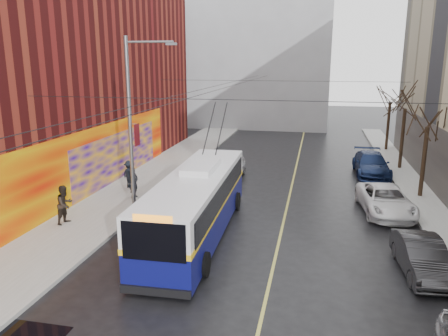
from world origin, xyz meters
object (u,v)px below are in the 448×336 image
Objects in this scene: parked_car_d at (371,164)px; pedestrian_a at (134,183)px; tree_near at (429,113)px; parked_car_c at (385,200)px; pedestrian_c at (130,174)px; trolleybus at (197,203)px; tree_far at (391,93)px; tree_mid at (406,98)px; streetlight_pole at (133,122)px; parked_car_b at (422,257)px; following_car at (229,167)px; pedestrian_b at (65,204)px.

pedestrian_a reaches higher than parked_car_d.
tree_near is 1.25× the size of parked_car_c.
tree_near is at bearing -66.71° from parked_car_d.
pedestrian_c is (-17.28, -2.06, -3.96)m from tree_near.
tree_near is 14.32m from trolleybus.
trolleybus is 15.83m from parked_car_d.
tree_mid is at bearing -90.00° from tree_far.
tree_near reaches higher than parked_car_c.
streetlight_pole reaches higher than parked_car_b.
tree_mid is at bearing 22.09° from following_car.
trolleybus is 6.24× the size of pedestrian_b.
parked_car_b is 0.77× the size of parked_car_d.
streetlight_pole is at bearing -173.42° from parked_car_c.
tree_far is 1.21× the size of parked_car_d.
tree_near is 14.00m from tree_far.
pedestrian_a is at bearing 116.69° from streetlight_pole.
tree_near is (15.14, 6.00, 0.13)m from streetlight_pole.
tree_near reaches higher than parked_car_d.
tree_mid is 19.97m from pedestrian_c.
tree_far is (0.00, 7.00, -0.11)m from tree_mid.
pedestrian_b is at bearing -179.34° from trolleybus.
tree_far is 10.38m from parked_car_d.
tree_far reaches higher than following_car.
parked_car_c is at bearing -103.24° from tree_mid.
tree_near reaches higher than following_car.
pedestrian_b reaches higher than following_car.
pedestrian_b is (-17.80, -15.39, -4.15)m from tree_mid.
pedestrian_a is (-13.82, -0.70, 0.33)m from parked_car_c.
pedestrian_a is (-4.94, 4.27, -0.51)m from trolleybus.
trolleybus reaches higher than parked_car_c.
parked_car_b is at bearing -16.82° from streetlight_pole.
streetlight_pole is 2.17× the size of parked_car_b.
parked_car_b is at bearing -90.67° from parked_car_d.
streetlight_pole is 5.51m from trolleybus.
pedestrian_c is (-14.89, 1.10, 0.30)m from parked_car_c.
following_car is (-9.83, 11.81, 0.13)m from parked_car_b.
parked_car_b is at bearing -96.72° from tree_mid.
parked_car_b is 0.81× the size of parked_car_c.
streetlight_pole reaches higher than tree_far.
pedestrian_c is at bearing -156.95° from parked_car_d.
pedestrian_b is (-15.80, 1.59, 0.42)m from parked_car_b.
following_car is (-9.57, -3.02, 0.03)m from parked_car_d.
pedestrian_c is at bearing 42.84° from pedestrian_a.
parked_car_c is at bearing 12.56° from streetlight_pole.
pedestrian_a is (-14.21, 6.11, 0.36)m from parked_car_b.
tree_far is at bearing -108.43° from pedestrian_c.
parked_car_c is (-2.39, -3.16, -4.26)m from tree_near.
trolleybus is at bearing -126.68° from tree_mid.
parked_car_b is (-2.00, -9.97, -4.29)m from tree_near.
tree_far is at bearing 76.09° from parked_car_c.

